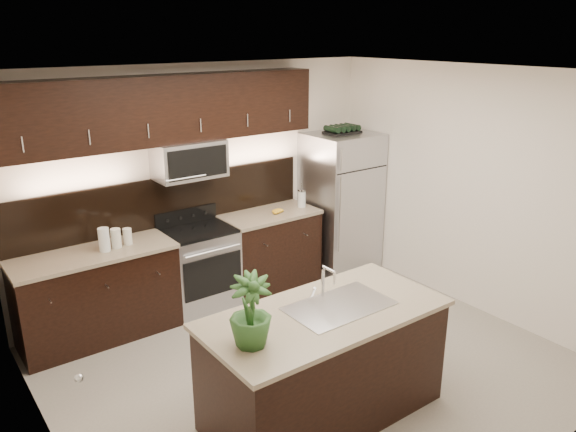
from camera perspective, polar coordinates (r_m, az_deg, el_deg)
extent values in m
plane|color=gray|center=(5.55, 2.15, -14.75)|extent=(4.50, 4.50, 0.00)
cube|color=silver|center=(6.55, -8.68, 3.29)|extent=(4.50, 0.02, 2.70)
cube|color=silver|center=(3.73, 22.18, -9.82)|extent=(4.50, 0.02, 2.70)
cube|color=silver|center=(4.04, -23.70, -7.83)|extent=(0.02, 4.00, 2.70)
cube|color=silver|center=(6.53, 17.97, 2.55)|extent=(0.02, 4.00, 2.70)
cube|color=white|center=(4.66, 2.56, 14.31)|extent=(4.50, 4.00, 0.02)
cube|color=silver|center=(3.53, -19.41, -17.67)|extent=(0.04, 0.80, 2.02)
sphere|color=silver|center=(3.80, -20.48, -15.17)|extent=(0.06, 0.06, 0.06)
cube|color=black|center=(4.63, -26.21, -0.91)|extent=(0.01, 0.32, 0.46)
cube|color=white|center=(4.63, -26.17, -0.90)|extent=(0.00, 0.24, 0.36)
cube|color=black|center=(6.09, -18.77, -7.75)|extent=(1.57, 0.62, 0.90)
cube|color=black|center=(6.93, -1.91, -3.51)|extent=(1.16, 0.62, 0.90)
cube|color=#B2B2B7|center=(6.47, -8.95, -5.35)|extent=(0.76, 0.62, 0.90)
cube|color=black|center=(6.30, -9.16, -1.47)|extent=(0.76, 0.60, 0.03)
cube|color=beige|center=(5.90, -19.23, -3.64)|extent=(1.59, 0.65, 0.04)
cube|color=beige|center=(6.76, -1.96, 0.19)|extent=(1.18, 0.65, 0.04)
cube|color=black|center=(6.38, -12.16, 1.47)|extent=(3.49, 0.02, 0.56)
cube|color=#B2B2B7|center=(6.18, -10.00, 5.67)|extent=(0.76, 0.40, 0.40)
cube|color=black|center=(6.03, -12.21, 10.54)|extent=(3.49, 0.33, 0.70)
cube|color=black|center=(4.70, 3.65, -14.95)|extent=(1.90, 0.90, 0.90)
cube|color=beige|center=(4.46, 3.78, -9.89)|extent=(1.96, 0.96, 0.04)
cube|color=silver|center=(4.53, 5.25, -9.05)|extent=(0.84, 0.50, 0.01)
cylinder|color=silver|center=(4.63, 3.56, -6.85)|extent=(0.03, 0.03, 0.24)
cylinder|color=silver|center=(4.52, 4.17, -5.43)|extent=(0.02, 0.14, 0.02)
cylinder|color=silver|center=(4.49, 4.74, -6.30)|extent=(0.02, 0.02, 0.10)
cube|color=#B2B2B7|center=(7.37, 5.31, 1.47)|extent=(0.87, 0.78, 1.79)
cube|color=black|center=(7.16, 5.52, 8.47)|extent=(0.44, 0.27, 0.03)
cylinder|color=black|center=(7.04, 4.50, 8.76)|extent=(0.07, 0.25, 0.07)
cylinder|color=black|center=(7.10, 5.02, 8.82)|extent=(0.07, 0.25, 0.07)
cylinder|color=black|center=(7.15, 5.54, 8.88)|extent=(0.07, 0.25, 0.07)
cylinder|color=black|center=(7.21, 6.04, 8.93)|extent=(0.07, 0.25, 0.07)
cylinder|color=black|center=(7.26, 6.54, 8.99)|extent=(0.07, 0.25, 0.07)
imported|color=#275020|center=(3.90, -3.83, -9.60)|extent=(0.37, 0.37, 0.53)
cylinder|color=silver|center=(5.84, -18.18, -2.30)|extent=(0.11, 0.11, 0.24)
cylinder|color=silver|center=(5.90, -17.08, -2.17)|extent=(0.10, 0.10, 0.20)
cylinder|color=silver|center=(5.97, -15.99, -2.00)|extent=(0.09, 0.09, 0.17)
cylinder|color=silver|center=(6.95, 1.39, 1.72)|extent=(0.10, 0.10, 0.20)
cylinder|color=silver|center=(6.92, 1.40, 2.59)|extent=(0.10, 0.10, 0.02)
cylinder|color=silver|center=(6.91, 1.40, 2.99)|extent=(0.01, 0.01, 0.08)
ellipsoid|color=gold|center=(6.70, -1.39, 0.42)|extent=(0.19, 0.16, 0.05)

